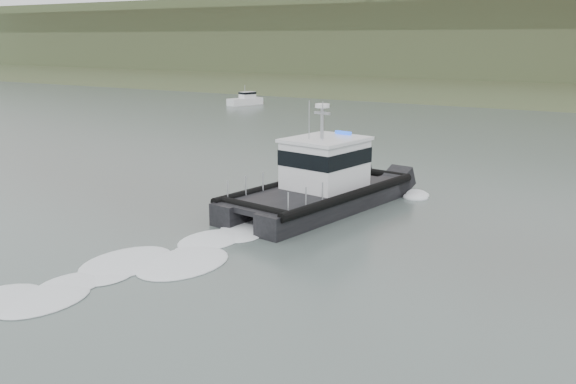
# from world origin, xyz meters

# --- Properties ---
(ground) EXTENTS (400.00, 400.00, 0.00)m
(ground) POSITION_xyz_m (0.00, 0.00, 0.00)
(ground) COLOR #46544F
(ground) RESTS_ON ground
(patrol_boat) EXTENTS (6.20, 12.79, 5.95)m
(patrol_boat) POSITION_xyz_m (-0.52, 13.60, 1.49)
(patrol_boat) COLOR black
(patrol_boat) RESTS_ON ground
(motorboat) EXTENTS (3.23, 5.46, 2.85)m
(motorboat) POSITION_xyz_m (-36.68, 57.66, 0.71)
(motorboat) COLOR white
(motorboat) RESTS_ON ground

